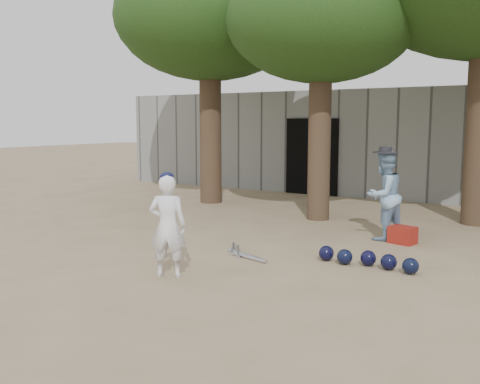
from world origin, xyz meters
The scene contains 8 objects.
ground centered at (0.00, 0.00, 0.00)m, with size 70.00×70.00×0.00m, color #937C5E.
boy_player centered at (0.64, -0.91, 0.70)m, with size 0.51×0.33×1.40m, color white.
spectator_blue centered at (2.40, 2.95, 0.80)m, with size 0.77×0.60×1.59m, color #81A7C8.
red_bag centered at (2.80, 2.80, 0.15)m, with size 0.42×0.32×0.30m, color maroon.
back_building centered at (0.00, 10.33, 1.50)m, with size 16.00×5.24×3.00m.
helmet_row centered at (2.78, 1.00, 0.12)m, with size 1.51×0.34×0.23m.
bat_pile centered at (0.83, 0.64, 0.03)m, with size 1.10×0.80×0.06m.
tree_row centered at (0.74, 5.02, 4.69)m, with size 11.40×5.80×6.69m.
Camera 1 is at (5.22, -6.40, 2.09)m, focal length 40.00 mm.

